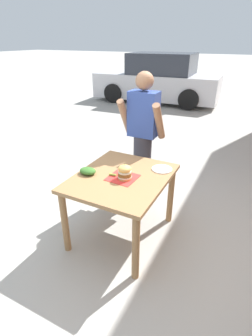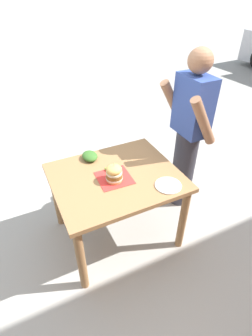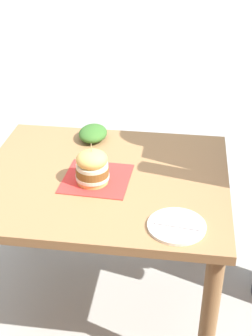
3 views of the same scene
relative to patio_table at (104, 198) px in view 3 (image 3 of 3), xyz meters
The scene contains 7 objects.
ground_plane 0.64m from the patio_table, ahead, with size 80.00×80.00×0.00m, color #ADAAA3.
patio_table is the anchor object (origin of this frame).
serving_paper 0.12m from the patio_table, 44.13° to the right, with size 0.28×0.28×0.00m, color red.
sandwich 0.21m from the patio_table, 33.60° to the right, with size 0.14×0.14×0.18m.
pickle_spear 0.16m from the patio_table, 153.46° to the right, with size 0.02×0.02×0.07m, color #8EA83D.
side_plate_with_forks 0.48m from the patio_table, 46.42° to the left, with size 0.22×0.22×0.02m.
side_salad 0.39m from the patio_table, 161.60° to the right, with size 0.18×0.14×0.07m, color #386B28.
Camera 3 is at (1.71, 0.33, 1.84)m, focal length 50.00 mm.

